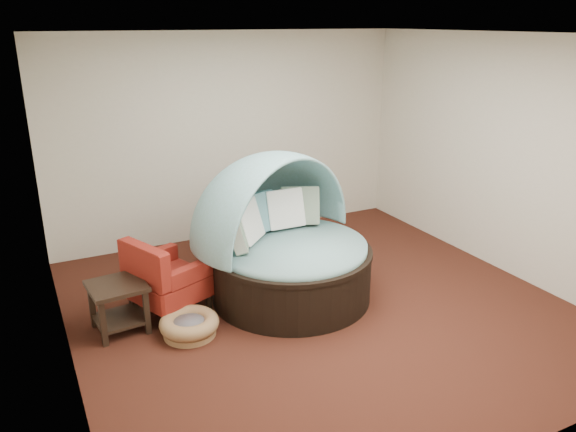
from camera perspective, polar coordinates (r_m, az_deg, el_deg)
name	(u,v)px	position (r m, az deg, el deg)	size (l,w,h in m)	color
floor	(319,306)	(6.14, 3.15, -9.16)	(5.00, 5.00, 0.00)	#451E13
wall_back	(231,137)	(7.81, -5.86, 7.97)	(5.00, 5.00, 0.00)	beige
wall_front	(522,280)	(3.79, 22.69, -5.99)	(5.00, 5.00, 0.00)	beige
wall_left	(53,219)	(4.91, -22.78, -0.32)	(5.00, 5.00, 0.00)	beige
wall_right	(504,156)	(7.16, 21.12, 5.73)	(5.00, 5.00, 0.00)	beige
ceiling	(324,34)	(5.40, 3.71, 17.97)	(5.00, 5.00, 0.00)	white
canopy_daybed	(284,232)	(6.09, -0.43, -1.62)	(2.31, 2.28, 1.61)	black
pet_basket	(189,325)	(5.66, -9.99, -10.85)	(0.65, 0.65, 0.20)	olive
red_armchair	(165,279)	(5.99, -12.42, -6.28)	(0.92, 0.92, 0.83)	black
side_table	(118,301)	(5.80, -16.87, -8.22)	(0.57, 0.57, 0.50)	black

